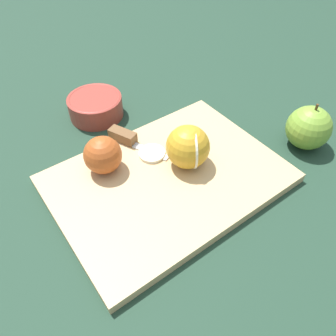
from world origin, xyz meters
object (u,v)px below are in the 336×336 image
Objects in this scene: apple_whole at (309,128)px; bowl at (95,105)px; knife at (125,138)px; apple_half_left at (103,155)px; apple_half_right at (190,148)px.

apple_whole is 0.46m from bowl.
knife is 1.12× the size of bowl.
apple_half_left is 0.69× the size of apple_whole.
knife is (0.07, 0.03, -0.02)m from apple_half_left.
apple_half_left is 0.41m from apple_whole.
bowl reaches higher than knife.
apple_half_left is 0.20m from bowl.
bowl is at bearing -80.32° from apple_half_left.
apple_half_left is at bearing -81.79° from knife.
apple_whole is (0.23, -0.11, -0.01)m from apple_half_right.
apple_whole is at bearing 11.69° from apple_half_right.
knife is (-0.05, 0.13, -0.03)m from apple_half_right.
apple_half_right is 0.67× the size of bowl.
apple_whole is at bearing 32.12° from knife.
apple_half_right is (0.12, -0.10, 0.01)m from apple_half_left.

